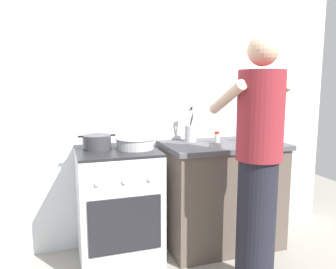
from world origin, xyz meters
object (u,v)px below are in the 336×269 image
at_px(pot, 97,142).
at_px(person, 258,165).
at_px(spice_bottle, 217,137).
at_px(oil_bottle, 252,131).
at_px(utensil_crock, 190,131).
at_px(mixing_bowl, 135,143).
at_px(stove_range, 118,206).

bearing_deg(pot, person, -34.86).
relative_size(spice_bottle, oil_bottle, 0.41).
height_order(utensil_crock, person, person).
bearing_deg(spice_bottle, mixing_bowl, -175.86).
relative_size(stove_range, pot, 3.23).
bearing_deg(mixing_bowl, stove_range, 173.46).
distance_m(mixing_bowl, spice_bottle, 0.72).
distance_m(pot, mixing_bowl, 0.29).
bearing_deg(spice_bottle, person, -92.38).
xyz_separation_m(pot, spice_bottle, (1.00, -0.01, -0.01)).
bearing_deg(person, utensil_crock, 102.17).
relative_size(stove_range, spice_bottle, 9.60).
distance_m(utensil_crock, person, 0.81).
relative_size(mixing_bowl, utensil_crock, 0.90).
distance_m(mixing_bowl, oil_bottle, 1.00).
distance_m(spice_bottle, person, 0.67).
bearing_deg(oil_bottle, utensil_crock, 156.68).
distance_m(mixing_bowl, person, 0.92).
relative_size(utensil_crock, spice_bottle, 3.54).
xyz_separation_m(pot, utensil_crock, (0.80, 0.10, 0.03)).
height_order(mixing_bowl, spice_bottle, spice_bottle).
height_order(pot, person, person).
bearing_deg(pot, spice_bottle, -0.83).
bearing_deg(utensil_crock, pot, -172.69).
bearing_deg(utensil_crock, stove_range, -166.96).
bearing_deg(stove_range, utensil_crock, 13.04).
height_order(oil_bottle, person, person).
bearing_deg(spice_bottle, pot, 179.17).
bearing_deg(mixing_bowl, spice_bottle, 4.14).
xyz_separation_m(utensil_crock, person, (0.17, -0.78, -0.13)).
relative_size(stove_range, person, 0.53).
bearing_deg(oil_bottle, mixing_bowl, 177.96).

